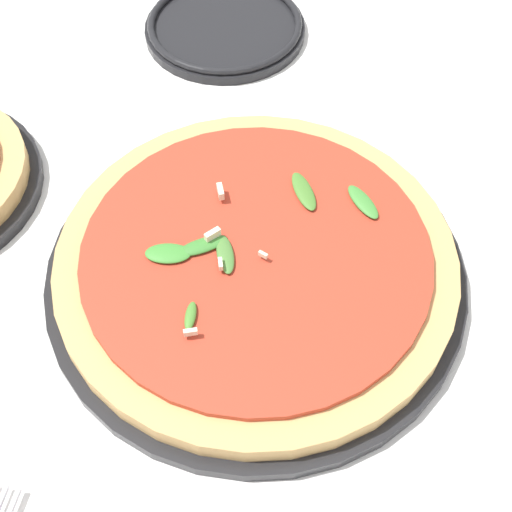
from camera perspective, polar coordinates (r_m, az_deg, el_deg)
ground_plane at (r=0.61m, az=2.92°, el=-1.28°), size 6.00×6.00×0.00m
pizza_arugula_main at (r=0.59m, az=-0.00°, el=-0.74°), size 0.35×0.35×0.05m
side_plate_white at (r=0.83m, az=-2.50°, el=17.86°), size 0.18×0.18×0.02m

